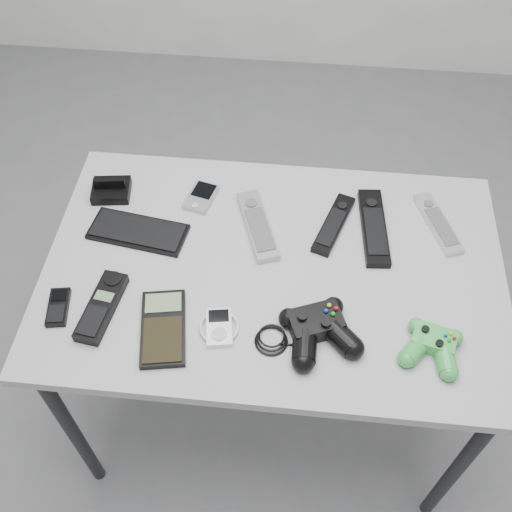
# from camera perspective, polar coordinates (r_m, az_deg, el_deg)

# --- Properties ---
(floor) EXTENTS (3.50, 3.50, 0.00)m
(floor) POSITION_cam_1_polar(r_m,az_deg,el_deg) (2.02, 1.18, -10.91)
(floor) COLOR slate
(floor) RESTS_ON ground
(desk) EXTENTS (1.05, 0.68, 0.70)m
(desk) POSITION_cam_1_polar(r_m,az_deg,el_deg) (1.42, 1.64, -2.56)
(desk) COLOR #A3A3A6
(desk) RESTS_ON floor
(pda_keyboard) EXTENTS (0.24, 0.13, 0.01)m
(pda_keyboard) POSITION_cam_1_polar(r_m,az_deg,el_deg) (1.46, -11.17, 2.32)
(pda_keyboard) COLOR black
(pda_keyboard) RESTS_ON desk
(dock_bracket) EXTENTS (0.10, 0.09, 0.05)m
(dock_bracket) POSITION_cam_1_polar(r_m,az_deg,el_deg) (1.55, -13.71, 6.43)
(dock_bracket) COLOR black
(dock_bracket) RESTS_ON desk
(pda) EXTENTS (0.08, 0.11, 0.02)m
(pda) POSITION_cam_1_polar(r_m,az_deg,el_deg) (1.51, -5.27, 5.64)
(pda) COLOR #A1A1A8
(pda) RESTS_ON desk
(remote_silver_a) EXTENTS (0.12, 0.22, 0.02)m
(remote_silver_a) POSITION_cam_1_polar(r_m,az_deg,el_deg) (1.44, 0.16, 2.97)
(remote_silver_a) COLOR #A1A1A8
(remote_silver_a) RESTS_ON desk
(remote_black_a) EXTENTS (0.10, 0.20, 0.02)m
(remote_black_a) POSITION_cam_1_polar(r_m,az_deg,el_deg) (1.45, 7.41, 3.05)
(remote_black_a) COLOR black
(remote_black_a) RESTS_ON desk
(remote_black_b) EXTENTS (0.08, 0.24, 0.02)m
(remote_black_b) POSITION_cam_1_polar(r_m,az_deg,el_deg) (1.46, 11.16, 2.76)
(remote_black_b) COLOR black
(remote_black_b) RESTS_ON desk
(remote_silver_b) EXTENTS (0.11, 0.20, 0.02)m
(remote_silver_b) POSITION_cam_1_polar(r_m,az_deg,el_deg) (1.51, 16.93, 3.03)
(remote_silver_b) COLOR #B8B7BE
(remote_silver_b) RESTS_ON desk
(mobile_phone) EXTENTS (0.06, 0.10, 0.02)m
(mobile_phone) POSITION_cam_1_polar(r_m,az_deg,el_deg) (1.37, -18.32, -4.63)
(mobile_phone) COLOR black
(mobile_phone) RESTS_ON desk
(cordless_handset) EXTENTS (0.08, 0.18, 0.03)m
(cordless_handset) POSITION_cam_1_polar(r_m,az_deg,el_deg) (1.34, -14.50, -4.69)
(cordless_handset) COLOR black
(cordless_handset) RESTS_ON desk
(calculator) EXTENTS (0.12, 0.20, 0.02)m
(calculator) POSITION_cam_1_polar(r_m,az_deg,el_deg) (1.29, -8.83, -6.78)
(calculator) COLOR black
(calculator) RESTS_ON desk
(mp3_player) EXTENTS (0.10, 0.10, 0.02)m
(mp3_player) POSITION_cam_1_polar(r_m,az_deg,el_deg) (1.27, -3.54, -6.78)
(mp3_player) COLOR white
(mp3_player) RESTS_ON desk
(controller_black) EXTENTS (0.31, 0.25, 0.05)m
(controller_black) POSITION_cam_1_polar(r_m,az_deg,el_deg) (1.26, 5.96, -6.88)
(controller_black) COLOR black
(controller_black) RESTS_ON desk
(controller_green) EXTENTS (0.15, 0.16, 0.04)m
(controller_green) POSITION_cam_1_polar(r_m,az_deg,el_deg) (1.29, 16.48, -8.09)
(controller_green) COLOR #25893E
(controller_green) RESTS_ON desk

